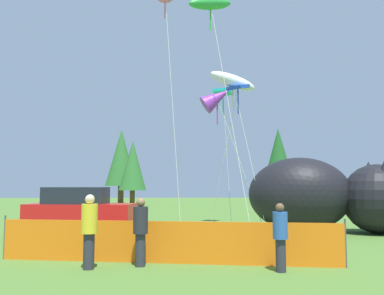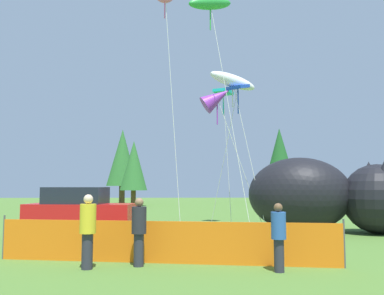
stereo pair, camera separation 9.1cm
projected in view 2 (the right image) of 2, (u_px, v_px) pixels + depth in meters
ground_plane at (208, 246)px, 14.88m from camera, size 120.00×120.00×0.00m
parked_car at (80, 213)px, 17.31m from camera, size 4.48×2.34×2.05m
folding_chair at (286, 235)px, 13.40m from camera, size 0.69×0.69×0.94m
inflatable_cat at (323, 197)px, 19.44m from camera, size 7.48×4.83×3.41m
safety_fence at (164, 242)px, 11.66m from camera, size 9.35×1.76×1.25m
spectator_in_white_shirt at (88, 228)px, 10.87m from camera, size 0.41×0.41×1.88m
spectator_in_blue_shirt at (279, 234)px, 10.50m from camera, size 0.36×0.36×1.68m
spectator_in_red_shirt at (139, 229)px, 11.24m from camera, size 0.39×0.39×1.78m
kite_teal_diamond at (223, 94)px, 23.58m from camera, size 1.24×1.24×7.40m
kite_white_ghost at (233, 81)px, 20.77m from camera, size 2.59×1.62×7.85m
kite_green_fish at (210, 4)px, 20.30m from camera, size 2.76×2.99×11.39m
kite_purple_delta at (217, 98)px, 20.55m from camera, size 3.07×0.96×7.10m
kite_blue_box at (238, 90)px, 20.73m from camera, size 1.92×1.98×7.05m
horizon_tree_west at (122, 158)px, 49.98m from camera, size 3.64×3.64×8.70m
horizon_tree_mid at (134, 166)px, 44.71m from camera, size 2.85×2.85×6.81m
horizon_tree_northeast at (280, 157)px, 51.21m from camera, size 3.77×3.77×9.01m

